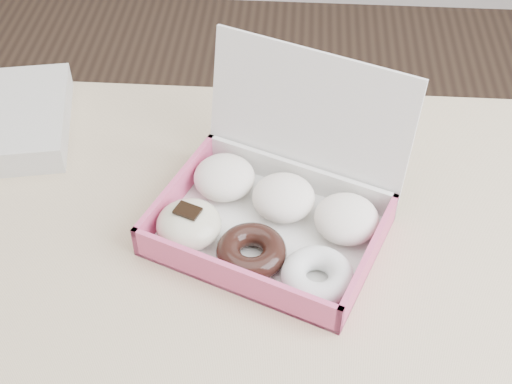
{
  "coord_description": "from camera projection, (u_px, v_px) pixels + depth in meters",
  "views": [
    {
      "loc": [
        0.05,
        -0.54,
        1.45
      ],
      "look_at": [
        0.01,
        0.09,
        0.82
      ],
      "focal_mm": 50.0,
      "sensor_mm": 36.0,
      "label": 1
    }
  ],
  "objects": [
    {
      "name": "donut_box",
      "position": [
        272.0,
        210.0,
        0.92
      ],
      "size": [
        0.35,
        0.33,
        0.2
      ],
      "rotation": [
        0.0,
        0.0,
        -0.38
      ],
      "color": "white",
      "rests_on": "table"
    },
    {
      "name": "table",
      "position": [
        242.0,
        320.0,
        0.93
      ],
      "size": [
        1.2,
        0.8,
        0.75
      ],
      "color": "tan",
      "rests_on": "ground"
    }
  ]
}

